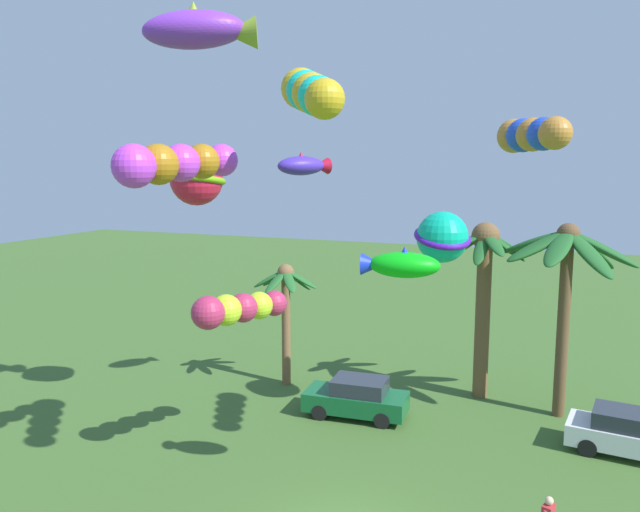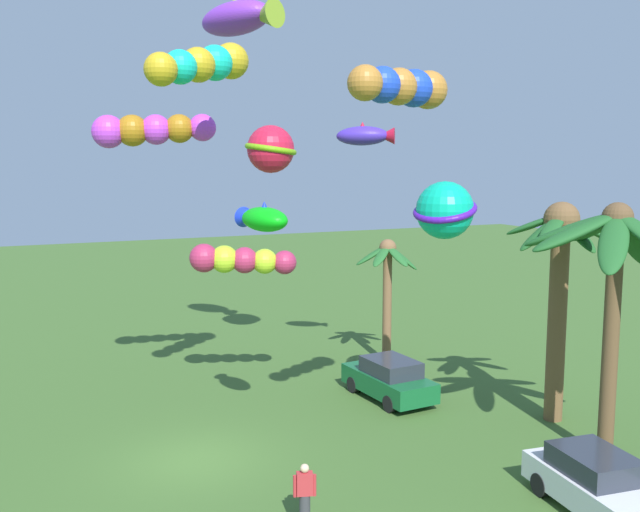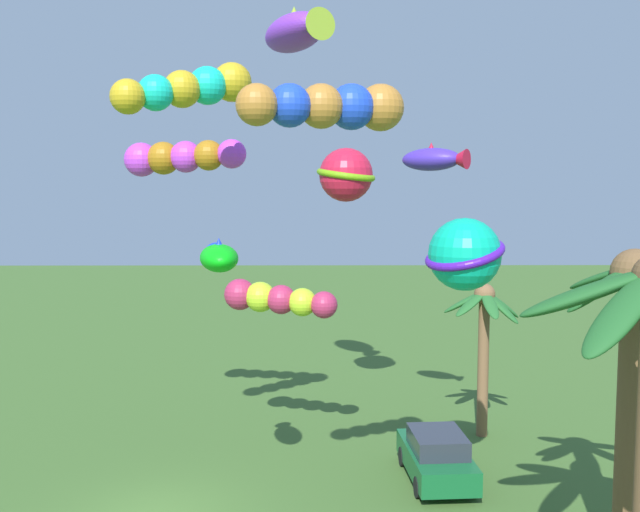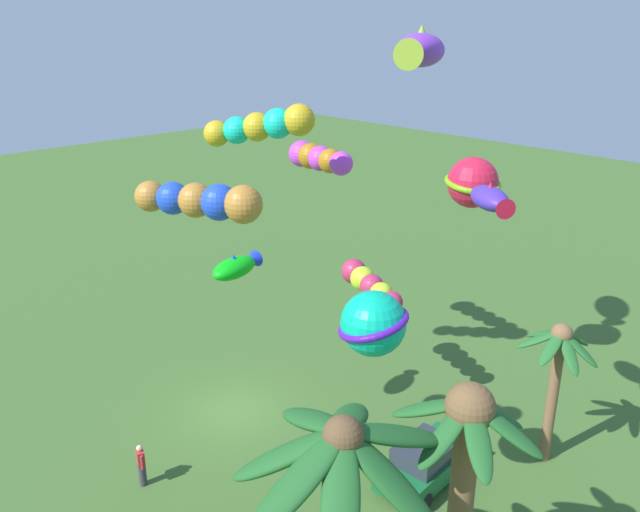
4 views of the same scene
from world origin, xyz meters
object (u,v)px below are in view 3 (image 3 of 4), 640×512
Objects in this scene: kite_tube_4 at (180,157)px; kite_fish_6 at (297,31)px; kite_fish_0 at (435,159)px; kite_ball_1 at (346,175)px; parked_car_0 at (437,456)px; kite_tube_7 at (189,88)px; kite_fish_3 at (219,257)px; palm_tree_0 at (484,324)px; palm_tree_1 at (632,338)px; kite_tube_5 at (329,106)px; kite_tube_8 at (276,299)px; kite_ball_2 at (465,254)px.

kite_fish_6 is (-1.45, 3.67, 4.17)m from kite_tube_4.
kite_fish_0 is 0.82× the size of kite_ball_1.
kite_tube_7 is (1.04, -7.01, 10.63)m from parked_car_0.
kite_fish_3 is 4.94m from kite_tube_7.
palm_tree_0 is at bearing 99.03° from kite_tube_4.
kite_tube_7 is (4.91, -2.81, -2.43)m from kite_fish_6.
kite_tube_5 reaches higher than palm_tree_1.
kite_fish_3 is at bearing -11.64° from kite_tube_8.
kite_tube_8 is at bearing -38.56° from kite_ball_1.
kite_fish_3 is 6.43m from kite_tube_4.
palm_tree_1 reaches higher than parked_car_0.
palm_tree_0 is at bearing 130.87° from kite_fish_0.
kite_tube_8 is at bearing -23.43° from kite_fish_6.
kite_tube_7 is at bearing -61.28° from palm_tree_0.
palm_tree_1 is 1.99× the size of kite_tube_8.
kite_tube_7 is (3.28, -7.18, 1.80)m from kite_fish_0.
palm_tree_1 is at bearing 53.75° from kite_tube_8.
palm_tree_0 is 1.94× the size of kite_ball_2.
palm_tree_0 is 1.53× the size of kite_tube_7.
kite_tube_5 is at bearing -4.14° from kite_ball_1.
kite_tube_4 is at bearing -118.98° from palm_tree_1.
parked_car_0 is (-4.11, -3.92, -4.42)m from palm_tree_1.
kite_tube_7 is (-2.05, -7.12, 4.30)m from kite_ball_2.
kite_tube_5 is at bearing 36.20° from kite_tube_7.
kite_ball_1 is at bearing 175.86° from kite_tube_5.
kite_fish_6 is (-9.94, -0.88, 3.39)m from kite_tube_5.
palm_tree_0 is 1.56× the size of kite_tube_5.
palm_tree_0 is 13.20m from kite_tube_5.
kite_ball_2 is (8.39, 2.61, -2.02)m from kite_ball_1.
kite_tube_4 is at bearing -165.90° from kite_tube_7.
kite_fish_0 is at bearing -49.13° from palm_tree_0.
palm_tree_1 is 2.08× the size of kite_tube_7.
kite_ball_2 reaches higher than kite_tube_8.
kite_ball_1 is 0.80× the size of kite_tube_5.
kite_fish_6 is at bearing -88.62° from palm_tree_0.
kite_tube_4 reaches higher than kite_ball_1.
kite_ball_2 is at bearing -0.64° from kite_fish_0.
kite_tube_5 reaches higher than kite_fish_0.
palm_tree_0 is 11.32m from kite_fish_3.
palm_tree_1 is at bearing 11.74° from palm_tree_0.
kite_fish_3 is 0.62× the size of kite_tube_7.
kite_fish_0 is 6.73m from kite_tube_8.
kite_tube_7 is at bearing 14.10° from kite_tube_4.
palm_tree_1 is 10.14m from kite_fish_3.
kite_ball_2 is 0.79× the size of kite_tube_7.
kite_ball_2 is 10.59m from kite_fish_6.
kite_ball_2 is 1.27× the size of kite_fish_3.
kite_fish_0 reaches higher than palm_tree_0.
kite_tube_7 reaches higher than palm_tree_1.
kite_fish_3 reaches higher than parked_car_0.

